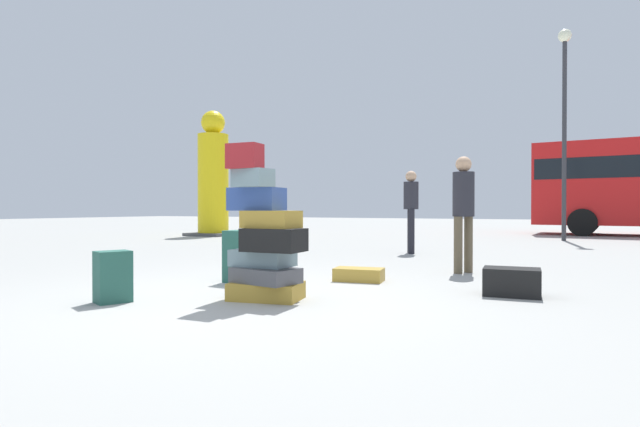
# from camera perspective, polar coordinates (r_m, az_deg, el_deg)

# --- Properties ---
(ground_plane) EXTENTS (80.00, 80.00, 0.00)m
(ground_plane) POSITION_cam_1_polar(r_m,az_deg,el_deg) (5.12, -8.80, -9.70)
(ground_plane) COLOR #9E9E99
(suitcase_tower) EXTENTS (0.87, 0.57, 1.55)m
(suitcase_tower) POSITION_cam_1_polar(r_m,az_deg,el_deg) (5.06, -6.38, -3.00)
(suitcase_tower) COLOR #B28C33
(suitcase_tower) RESTS_ON ground
(suitcase_black_upright_blue) EXTENTS (0.59, 0.40, 0.29)m
(suitcase_black_upright_blue) POSITION_cam_1_polar(r_m,az_deg,el_deg) (5.65, 20.96, -7.28)
(suitcase_black_upright_blue) COLOR black
(suitcase_black_upright_blue) RESTS_ON ground
(suitcase_teal_left_side) EXTENTS (0.33, 0.32, 0.64)m
(suitcase_teal_left_side) POSITION_cam_1_polar(r_m,az_deg,el_deg) (6.29, -9.15, -4.83)
(suitcase_teal_left_side) COLOR #26594C
(suitcase_teal_left_side) RESTS_ON ground
(suitcase_tan_behind_tower) EXTENTS (0.65, 0.42, 0.16)m
(suitcase_tan_behind_tower) POSITION_cam_1_polar(r_m,az_deg,el_deg) (6.35, 4.44, -6.94)
(suitcase_tan_behind_tower) COLOR #B28C33
(suitcase_tan_behind_tower) RESTS_ON ground
(suitcase_teal_right_side) EXTENTS (0.34, 0.38, 0.50)m
(suitcase_teal_right_side) POSITION_cam_1_polar(r_m,az_deg,el_deg) (5.30, -22.48, -6.65)
(suitcase_teal_right_side) COLOR #26594C
(suitcase_teal_right_side) RESTS_ON ground
(person_bearded_onlooker) EXTENTS (0.30, 0.32, 1.67)m
(person_bearded_onlooker) POSITION_cam_1_polar(r_m,az_deg,el_deg) (10.31, 10.30, 1.09)
(person_bearded_onlooker) COLOR black
(person_bearded_onlooker) RESTS_ON ground
(person_tourist_with_camera) EXTENTS (0.30, 0.31, 1.65)m
(person_tourist_with_camera) POSITION_cam_1_polar(r_m,az_deg,el_deg) (7.35, 15.99, 1.09)
(person_tourist_with_camera) COLOR brown
(person_tourist_with_camera) RESTS_ON ground
(yellow_dummy_statue) EXTENTS (1.42, 1.42, 4.17)m
(yellow_dummy_statue) POSITION_cam_1_polar(r_m,az_deg,el_deg) (17.17, -12.05, 3.74)
(yellow_dummy_statue) COLOR yellow
(yellow_dummy_statue) RESTS_ON ground
(lamp_post) EXTENTS (0.36, 0.36, 5.95)m
(lamp_post) POSITION_cam_1_polar(r_m,az_deg,el_deg) (16.00, 26.03, 11.28)
(lamp_post) COLOR #333338
(lamp_post) RESTS_ON ground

